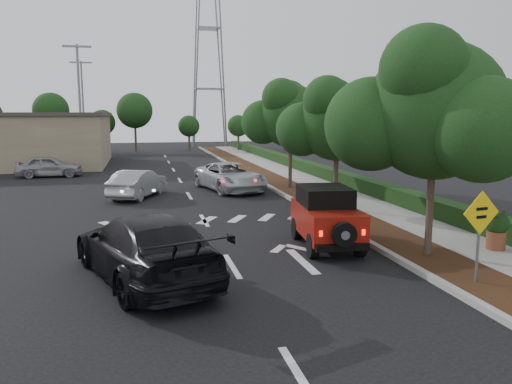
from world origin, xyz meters
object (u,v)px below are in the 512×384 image
object	(u,v)px
red_jeep	(325,216)
black_suv_oncoming	(144,247)
speed_hump_sign	(480,224)
silver_suv_ahead	(230,177)

from	to	relation	value
red_jeep	black_suv_oncoming	xyz separation A→B (m)	(-5.52, -2.06, -0.11)
black_suv_oncoming	speed_hump_sign	bearing A→B (deg)	144.68
red_jeep	speed_hump_sign	size ratio (longest dim) A/B	1.69
red_jeep	black_suv_oncoming	size ratio (longest dim) A/B	0.65
silver_suv_ahead	black_suv_oncoming	world-z (taller)	black_suv_oncoming
black_suv_oncoming	speed_hump_sign	world-z (taller)	speed_hump_sign
red_jeep	black_suv_oncoming	world-z (taller)	red_jeep
black_suv_oncoming	speed_hump_sign	size ratio (longest dim) A/B	2.60
silver_suv_ahead	speed_hump_sign	bearing A→B (deg)	-92.30
red_jeep	silver_suv_ahead	world-z (taller)	red_jeep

